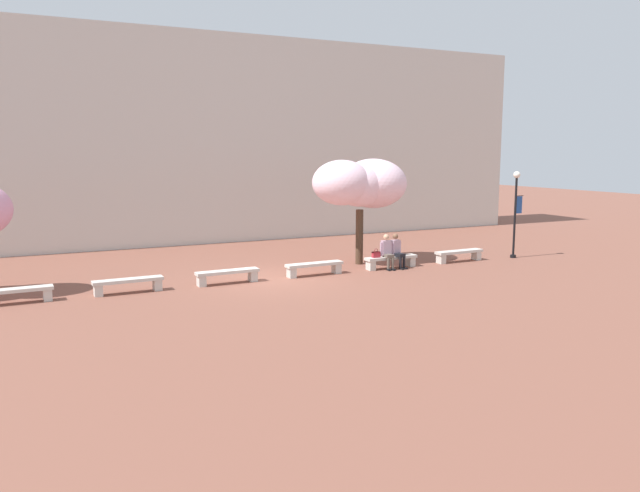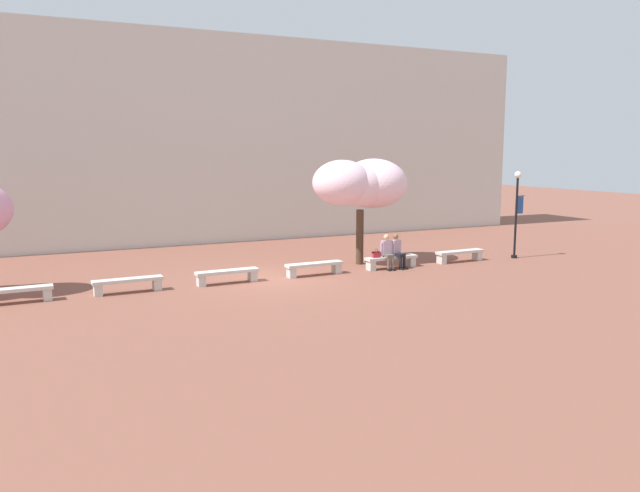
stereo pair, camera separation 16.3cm
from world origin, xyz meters
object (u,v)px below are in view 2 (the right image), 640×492
stone_bench_near_west (128,283)px  stone_bench_east_end (391,260)px  stone_bench_center (227,274)px  lamp_post_with_banner (517,206)px  stone_bench_far_east (460,254)px  person_seated_right (397,250)px  handbag (376,254)px  stone_bench_west_end (13,293)px  stone_bench_near_east (314,267)px  person_seated_left (387,250)px  cherry_tree_main (362,184)px

stone_bench_near_west → stone_bench_east_end: (9.54, 0.00, 0.00)m
stone_bench_center → lamp_post_with_banner: bearing=-1.1°
stone_bench_near_west → stone_bench_far_east: 12.72m
stone_bench_near_west → person_seated_right: person_seated_right is taller
stone_bench_near_west → handbag: bearing=0.0°
person_seated_right → handbag: person_seated_right is taller
stone_bench_west_end → stone_bench_near_east: size_ratio=1.00×
stone_bench_near_east → stone_bench_east_end: (3.18, 0.00, 0.00)m
lamp_post_with_banner → person_seated_left: bearing=178.2°
stone_bench_near_west → stone_bench_near_east: (6.36, 0.00, 0.00)m
person_seated_right → lamp_post_with_banner: size_ratio=0.36×
stone_bench_west_end → person_seated_left: 12.51m
handbag → person_seated_left: bearing=-7.0°
handbag → cherry_tree_main: bearing=84.0°
stone_bench_far_east → person_seated_right: bearing=-179.0°
stone_bench_near_west → lamp_post_with_banner: bearing=-0.9°
stone_bench_west_end → stone_bench_center: 6.36m
stone_bench_far_east → stone_bench_near_west: bearing=180.0°
stone_bench_east_end → cherry_tree_main: cherry_tree_main is taller
stone_bench_center → lamp_post_with_banner: 12.28m
stone_bench_near_east → person_seated_right: person_seated_right is taller
stone_bench_far_east → stone_bench_west_end: bearing=180.0°
stone_bench_far_east → lamp_post_with_banner: size_ratio=0.60×
person_seated_right → lamp_post_with_banner: bearing=-1.9°
stone_bench_near_east → person_seated_right: size_ratio=1.65×
handbag → stone_bench_near_west: bearing=-180.0°
stone_bench_near_east → lamp_post_with_banner: (8.96, -0.24, 1.83)m
stone_bench_near_west → cherry_tree_main: (9.03, 1.42, 2.78)m
stone_bench_near_west → lamp_post_with_banner: 15.43m
stone_bench_center → cherry_tree_main: (5.85, 1.42, 2.78)m
stone_bench_east_end → lamp_post_with_banner: 6.07m
stone_bench_near_east → handbag: handbag is taller
stone_bench_west_end → person_seated_left: person_seated_left is taller
stone_bench_far_east → person_seated_left: size_ratio=1.65×
stone_bench_near_east → handbag: bearing=0.0°
stone_bench_center → stone_bench_far_east: (9.54, 0.00, 0.00)m
stone_bench_far_east → lamp_post_with_banner: (2.60, -0.24, 1.83)m
stone_bench_center → person_seated_right: 6.59m
stone_bench_west_end → person_seated_left: size_ratio=1.65×
stone_bench_center → handbag: (5.70, 0.00, 0.27)m
stone_bench_west_end → person_seated_right: size_ratio=1.65×
stone_bench_far_east → handbag: size_ratio=6.27×
person_seated_right → handbag: 0.88m
stone_bench_near_west → stone_bench_west_end: bearing=180.0°
person_seated_left → cherry_tree_main: (-0.29, 1.48, 2.39)m
stone_bench_near_east → person_seated_right: bearing=-0.9°
stone_bench_center → lamp_post_with_banner: lamp_post_with_banner is taller
stone_bench_east_end → person_seated_right: person_seated_right is taller
stone_bench_near_east → person_seated_right: (3.40, -0.05, 0.39)m
stone_bench_west_end → stone_bench_center: bearing=0.0°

